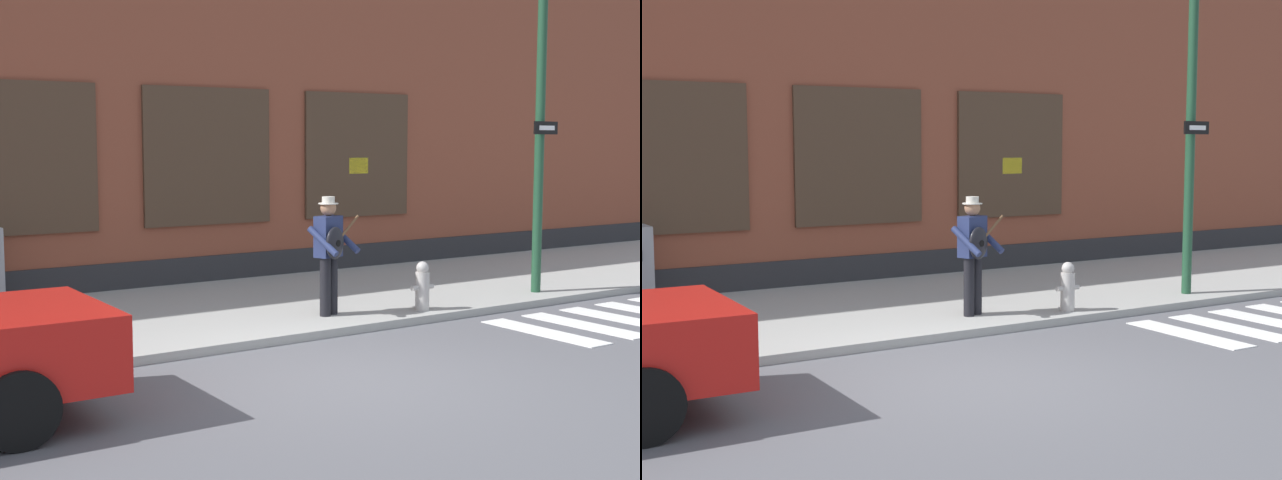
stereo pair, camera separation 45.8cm
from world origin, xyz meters
The scene contains 6 objects.
ground_plane centered at (0.00, 0.00, 0.00)m, with size 160.00×160.00×0.00m, color #56565B.
sidewalk centered at (0.00, 3.93, 0.06)m, with size 28.00×4.48×0.11m.
building_backdrop centered at (0.00, 8.16, 3.99)m, with size 28.00×4.06×7.98m.
busker centered at (1.55, 2.46, 1.04)m, with size 0.78×0.65×1.64m.
traffic_light centered at (5.53, 1.07, 3.46)m, with size 0.80×3.00×4.80m.
fire_hydrant centered at (2.85, 2.04, 0.46)m, with size 0.38×0.20×0.70m.
Camera 2 is at (-4.91, -7.76, 2.48)m, focal length 50.00 mm.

